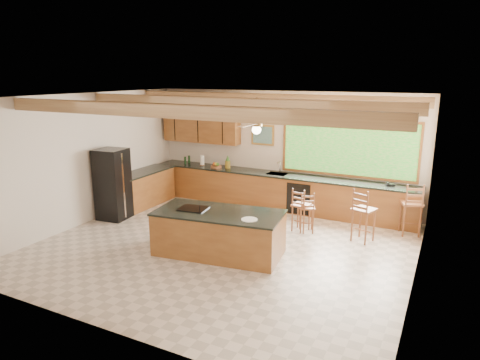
% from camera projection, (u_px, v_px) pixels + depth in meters
% --- Properties ---
extents(ground, '(7.20, 7.20, 0.00)m').
position_uv_depth(ground, '(223.00, 247.00, 8.68)').
color(ground, beige).
rests_on(ground, ground).
extents(room_shell, '(7.27, 6.54, 3.02)m').
position_uv_depth(room_shell, '(230.00, 134.00, 8.78)').
color(room_shell, beige).
rests_on(room_shell, ground).
extents(counter_run, '(7.12, 3.10, 1.27)m').
position_uv_depth(counter_run, '(242.00, 191.00, 11.11)').
color(counter_run, brown).
rests_on(counter_run, ground).
extents(island, '(2.58, 1.46, 0.87)m').
position_uv_depth(island, '(219.00, 233.00, 8.28)').
color(island, brown).
rests_on(island, ground).
extents(refrigerator, '(0.73, 0.71, 1.70)m').
position_uv_depth(refrigerator, '(113.00, 184.00, 10.22)').
color(refrigerator, black).
rests_on(refrigerator, ground).
extents(bar_stool_a, '(0.40, 0.40, 1.00)m').
position_uv_depth(bar_stool_a, '(300.00, 206.00, 9.40)').
color(bar_stool_a, brown).
rests_on(bar_stool_a, ground).
extents(bar_stool_b, '(0.52, 0.52, 1.15)m').
position_uv_depth(bar_stool_b, '(364.00, 211.00, 8.78)').
color(bar_stool_b, brown).
rests_on(bar_stool_b, ground).
extents(bar_stool_c, '(0.44, 0.44, 0.94)m').
position_uv_depth(bar_stool_c, '(306.00, 208.00, 9.35)').
color(bar_stool_c, brown).
rests_on(bar_stool_c, ground).
extents(bar_stool_d, '(0.54, 0.54, 1.18)m').
position_uv_depth(bar_stool_d, '(411.00, 205.00, 9.15)').
color(bar_stool_d, brown).
rests_on(bar_stool_d, ground).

